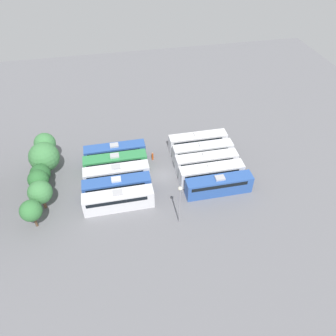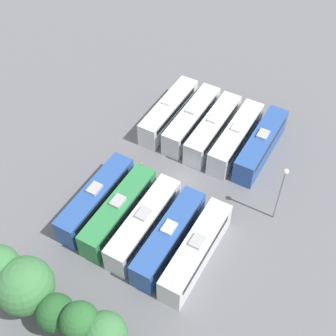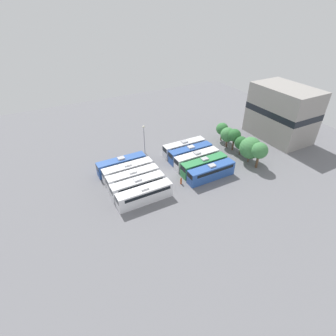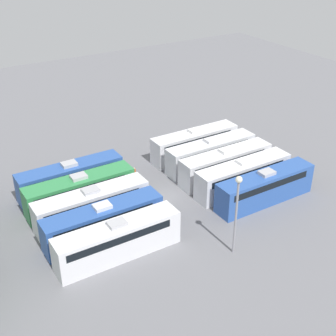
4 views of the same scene
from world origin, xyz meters
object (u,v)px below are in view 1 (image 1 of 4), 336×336
worker_person (153,156)px  tree_3 (40,174)px  light_pole (180,199)px  bus_5 (118,200)px  tree_5 (45,144)px  bus_8 (115,163)px  bus_3 (202,151)px  tree_1 (40,192)px  tree_2 (38,180)px  tree_0 (31,211)px  bus_9 (115,152)px  tree_4 (44,157)px  bus_1 (211,173)px  bus_0 (219,185)px  bus_4 (198,141)px  bus_2 (206,162)px  bus_6 (117,186)px  bus_7 (117,174)px

worker_person → tree_3: tree_3 is taller
light_pole → bus_5: bearing=61.2°
tree_5 → bus_8: bearing=-110.8°
bus_3 → tree_1: size_ratio=2.05×
worker_person → tree_3: size_ratio=0.34×
bus_8 → tree_2: tree_2 is taller
tree_0 → bus_3: bearing=-70.6°
bus_9 → tree_4: (-1.41, 12.51, 2.09)m
bus_5 → bus_8: 9.47m
bus_9 → worker_person: bus_9 is taller
tree_1 → tree_2: 2.38m
bus_1 → bus_0: bearing=-173.7°
tree_2 → bus_4: bearing=-74.7°
bus_4 → tree_1: size_ratio=2.05×
bus_2 → bus_6: size_ratio=1.00×
tree_3 → bus_5: bearing=-120.5°
bus_5 → worker_person: bearing=-34.2°
bus_1 → bus_5: (-3.17, 16.85, 0.00)m
tree_3 → tree_5: 6.87m
bus_2 → tree_2: bearing=93.1°
bus_0 → bus_2: bearing=3.0°
bus_9 → tree_0: tree_0 is taller
bus_6 → tree_0: bearing=108.5°
bus_2 → bus_0: bearing=-177.0°
worker_person → tree_1: size_ratio=0.31×
bus_5 → bus_3: bearing=-61.1°
bus_6 → bus_5: bearing=179.1°
bus_3 → bus_7: size_ratio=1.00×
tree_1 → bus_5: bearing=-101.6°
bus_2 → worker_person: bearing=62.8°
bus_6 → tree_3: bearing=71.4°
light_pole → tree_2: light_pole is taller
worker_person → light_pole: light_pole is taller
bus_6 → bus_9: bearing=-2.7°
bus_2 → tree_2: (-1.59, 29.26, 2.56)m
bus_3 → bus_6: (-6.25, 17.00, 0.00)m
bus_1 → bus_4: bearing=-0.8°
bus_5 → tree_5: bearing=40.2°
tree_0 → light_pole: bearing=-99.6°
tree_0 → bus_0: bearing=-87.7°
tree_1 → tree_2: tree_2 is taller
bus_7 → tree_4: size_ratio=1.76×
tree_1 → bus_6: bearing=-86.7°
bus_8 → worker_person: 7.48m
bus_7 → tree_5: tree_5 is taller
bus_9 → worker_person: size_ratio=6.70×
tree_3 → tree_2: bearing=-176.9°
tree_0 → tree_5: tree_5 is taller
bus_8 → light_pole: bearing=-148.8°
bus_2 → tree_2: size_ratio=1.90×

